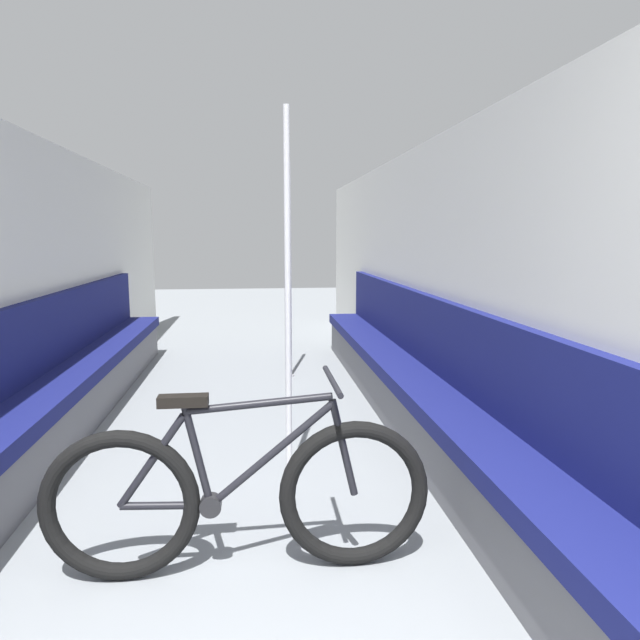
% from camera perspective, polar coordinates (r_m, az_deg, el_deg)
% --- Properties ---
extents(wall_left, '(0.10, 10.32, 2.14)m').
position_cam_1_polar(wall_left, '(4.31, -28.36, 2.79)').
color(wall_left, silver).
rests_on(wall_left, ground).
extents(wall_right, '(0.10, 10.32, 2.14)m').
position_cam_1_polar(wall_right, '(4.24, 12.42, 3.53)').
color(wall_right, silver).
rests_on(wall_right, ground).
extents(bench_seat_row_left, '(0.40, 5.80, 0.98)m').
position_cam_1_polar(bench_seat_row_left, '(4.42, -24.71, -6.70)').
color(bench_seat_row_left, '#5B5B60').
rests_on(bench_seat_row_left, ground).
extents(bench_seat_row_right, '(0.40, 5.80, 0.98)m').
position_cam_1_polar(bench_seat_row_right, '(4.36, 9.09, -6.22)').
color(bench_seat_row_right, '#5B5B60').
rests_on(bench_seat_row_right, ground).
extents(bicycle, '(1.62, 0.46, 0.84)m').
position_cam_1_polar(bicycle, '(2.51, -8.05, -17.04)').
color(bicycle, black).
rests_on(bicycle, ground).
extents(grab_pole_near, '(0.08, 0.08, 2.12)m').
position_cam_1_polar(grab_pole_near, '(3.23, -3.23, 1.55)').
color(grab_pole_near, gray).
rests_on(grab_pole_near, ground).
extents(grab_pole_far, '(0.08, 0.08, 2.12)m').
position_cam_1_polar(grab_pole_far, '(5.67, -3.06, 4.53)').
color(grab_pole_far, gray).
rests_on(grab_pole_far, ground).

